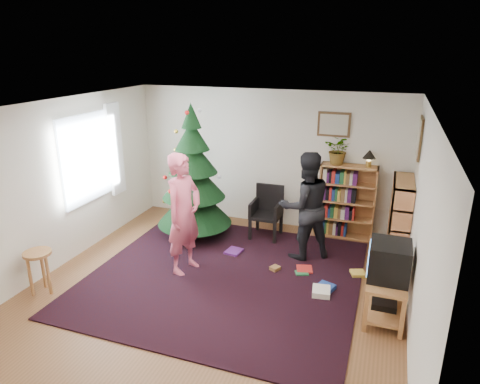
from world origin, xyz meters
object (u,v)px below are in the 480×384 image
(christmas_tree, at_px, (194,183))
(armchair, at_px, (268,209))
(bookshelf_back, at_px, (347,201))
(person_standing, at_px, (184,214))
(potted_plant, at_px, (339,150))
(tv_stand, at_px, (385,294))
(picture_back, at_px, (334,124))
(picture_right, at_px, (420,138))
(table_lamp, at_px, (369,155))
(stool, at_px, (38,261))
(person_by_chair, at_px, (305,206))
(bookshelf_right, at_px, (399,219))
(crt_tv, at_px, (389,261))

(christmas_tree, xyz_separation_m, armchair, (1.20, 0.45, -0.49))
(bookshelf_back, bearing_deg, person_standing, -135.70)
(armchair, relative_size, potted_plant, 1.84)
(person_standing, bearing_deg, tv_stand, -81.65)
(picture_back, xyz_separation_m, picture_right, (1.33, -0.73, 0.00))
(person_standing, xyz_separation_m, table_lamp, (2.40, 2.05, 0.59))
(armchair, relative_size, stool, 1.49)
(picture_right, distance_m, christmas_tree, 3.64)
(person_by_chair, bearing_deg, picture_right, 161.74)
(picture_right, height_order, table_lamp, picture_right)
(stool, bearing_deg, bookshelf_right, 30.45)
(tv_stand, height_order, person_by_chair, person_by_chair)
(bookshelf_right, relative_size, armchair, 1.43)
(armchair, distance_m, person_by_chair, 1.04)
(bookshelf_right, height_order, tv_stand, bookshelf_right)
(picture_back, height_order, picture_right, picture_right)
(bookshelf_back, height_order, table_lamp, table_lamp)
(armchair, height_order, person_standing, person_standing)
(bookshelf_right, xyz_separation_m, table_lamp, (-0.56, 0.60, 0.83))
(christmas_tree, bearing_deg, armchair, 20.68)
(tv_stand, height_order, person_standing, person_standing)
(bookshelf_right, height_order, person_by_chair, person_by_chair)
(bookshelf_back, relative_size, tv_stand, 1.56)
(christmas_tree, height_order, bookshelf_right, christmas_tree)
(table_lamp, bearing_deg, person_standing, -139.51)
(stool, bearing_deg, table_lamp, 39.36)
(picture_right, height_order, person_standing, picture_right)
(tv_stand, xyz_separation_m, armchair, (-2.04, 1.86, 0.17))
(crt_tv, height_order, person_by_chair, person_by_chair)
(christmas_tree, bearing_deg, tv_stand, -23.49)
(christmas_tree, distance_m, stool, 2.71)
(potted_plant, bearing_deg, person_standing, -132.84)
(bookshelf_back, height_order, person_standing, person_standing)
(picture_right, relative_size, bookshelf_back, 0.46)
(christmas_tree, xyz_separation_m, bookshelf_back, (2.50, 0.88, -0.31))
(picture_right, height_order, tv_stand, picture_right)
(stool, height_order, person_standing, person_standing)
(person_standing, bearing_deg, person_by_chair, -43.71)
(person_by_chair, bearing_deg, potted_plant, -142.08)
(picture_right, xyz_separation_m, armchair, (-2.30, 0.17, -1.46))
(picture_right, xyz_separation_m, christmas_tree, (-3.50, -0.29, -0.97))
(stool, relative_size, table_lamp, 2.10)
(christmas_tree, xyz_separation_m, table_lamp, (2.80, 0.88, 0.52))
(picture_back, height_order, person_by_chair, picture_back)
(picture_back, bearing_deg, tv_stand, -66.16)
(bookshelf_back, relative_size, table_lamp, 4.48)
(armchair, relative_size, person_by_chair, 0.53)
(bookshelf_back, bearing_deg, potted_plant, 180.00)
(picture_back, distance_m, christmas_tree, 2.59)
(bookshelf_right, bearing_deg, armchair, 85.49)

